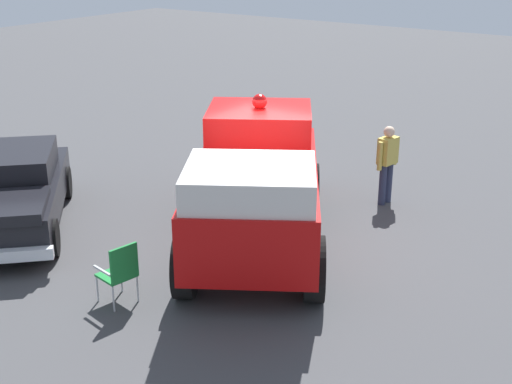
{
  "coord_description": "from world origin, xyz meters",
  "views": [
    {
      "loc": [
        6.35,
        -9.41,
        5.38
      ],
      "look_at": [
        -0.02,
        -0.18,
        1.1
      ],
      "focal_mm": 47.98,
      "sensor_mm": 36.0,
      "label": 1
    }
  ],
  "objects_px": {
    "lawn_chair_near_truck": "(268,146)",
    "spectator_standing": "(387,160)",
    "classic_hot_rod": "(11,191)",
    "spectator_seated": "(266,143)",
    "lawn_chair_by_car": "(120,270)",
    "vintage_fire_truck": "(257,182)"
  },
  "relations": [
    {
      "from": "classic_hot_rod",
      "to": "vintage_fire_truck",
      "type": "bearing_deg",
      "value": 25.79
    },
    {
      "from": "classic_hot_rod",
      "to": "spectator_seated",
      "type": "relative_size",
      "value": 3.41
    },
    {
      "from": "lawn_chair_near_truck",
      "to": "spectator_standing",
      "type": "bearing_deg",
      "value": -7.63
    },
    {
      "from": "vintage_fire_truck",
      "to": "classic_hot_rod",
      "type": "xyz_separation_m",
      "value": [
        -4.27,
        -2.06,
        -0.45
      ]
    },
    {
      "from": "lawn_chair_by_car",
      "to": "spectator_seated",
      "type": "distance_m",
      "value": 6.71
    },
    {
      "from": "spectator_standing",
      "to": "lawn_chair_by_car",
      "type": "bearing_deg",
      "value": -103.94
    },
    {
      "from": "lawn_chair_near_truck",
      "to": "spectator_standing",
      "type": "height_order",
      "value": "spectator_standing"
    },
    {
      "from": "classic_hot_rod",
      "to": "lawn_chair_by_car",
      "type": "height_order",
      "value": "classic_hot_rod"
    },
    {
      "from": "classic_hot_rod",
      "to": "spectator_standing",
      "type": "xyz_separation_m",
      "value": [
        5.35,
        5.25,
        0.22
      ]
    },
    {
      "from": "lawn_chair_by_car",
      "to": "spectator_standing",
      "type": "relative_size",
      "value": 0.61
    },
    {
      "from": "spectator_seated",
      "to": "classic_hot_rod",
      "type": "bearing_deg",
      "value": -110.98
    },
    {
      "from": "vintage_fire_truck",
      "to": "lawn_chair_by_car",
      "type": "height_order",
      "value": "vintage_fire_truck"
    },
    {
      "from": "lawn_chair_near_truck",
      "to": "spectator_seated",
      "type": "height_order",
      "value": "spectator_seated"
    },
    {
      "from": "lawn_chair_by_car",
      "to": "spectator_standing",
      "type": "distance_m",
      "value": 6.38
    },
    {
      "from": "classic_hot_rod",
      "to": "spectator_standing",
      "type": "height_order",
      "value": "spectator_standing"
    },
    {
      "from": "classic_hot_rod",
      "to": "spectator_seated",
      "type": "height_order",
      "value": "classic_hot_rod"
    },
    {
      "from": "vintage_fire_truck",
      "to": "spectator_standing",
      "type": "bearing_deg",
      "value": 71.21
    },
    {
      "from": "lawn_chair_near_truck",
      "to": "classic_hot_rod",
      "type": "bearing_deg",
      "value": -110.33
    },
    {
      "from": "lawn_chair_by_car",
      "to": "spectator_standing",
      "type": "bearing_deg",
      "value": 76.06
    },
    {
      "from": "vintage_fire_truck",
      "to": "lawn_chair_near_truck",
      "type": "relative_size",
      "value": 6.09
    },
    {
      "from": "vintage_fire_truck",
      "to": "spectator_standing",
      "type": "xyz_separation_m",
      "value": [
        1.09,
        3.19,
        -0.23
      ]
    },
    {
      "from": "spectator_seated",
      "to": "spectator_standing",
      "type": "distance_m",
      "value": 3.25
    }
  ]
}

